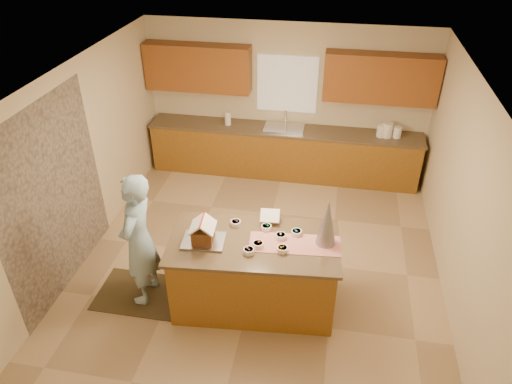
% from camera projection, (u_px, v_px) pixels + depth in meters
% --- Properties ---
extents(floor, '(5.50, 5.50, 0.00)m').
position_uv_depth(floor, '(260.00, 258.00, 6.88)').
color(floor, tan).
rests_on(floor, ground).
extents(ceiling, '(5.50, 5.50, 0.00)m').
position_uv_depth(ceiling, '(262.00, 77.00, 5.42)').
color(ceiling, silver).
rests_on(ceiling, floor).
extents(wall_back, '(5.50, 5.50, 0.00)m').
position_uv_depth(wall_back, '(287.00, 100.00, 8.42)').
color(wall_back, beige).
rests_on(wall_back, floor).
extents(wall_front, '(5.50, 5.50, 0.00)m').
position_uv_depth(wall_front, '(204.00, 349.00, 3.87)').
color(wall_front, beige).
rests_on(wall_front, floor).
extents(wall_left, '(5.50, 5.50, 0.00)m').
position_uv_depth(wall_left, '(82.00, 162.00, 6.52)').
color(wall_left, beige).
rests_on(wall_left, floor).
extents(wall_right, '(5.50, 5.50, 0.00)m').
position_uv_depth(wall_right, '(463.00, 197.00, 5.78)').
color(wall_right, beige).
rests_on(wall_right, floor).
extents(stone_accent, '(0.00, 2.50, 2.50)m').
position_uv_depth(stone_accent, '(54.00, 200.00, 5.91)').
color(stone_accent, gray).
rests_on(stone_accent, wall_left).
extents(window_curtain, '(1.05, 0.03, 1.00)m').
position_uv_depth(window_curtain, '(287.00, 84.00, 8.24)').
color(window_curtain, white).
rests_on(window_curtain, wall_back).
extents(back_counter_base, '(4.80, 0.60, 0.88)m').
position_uv_depth(back_counter_base, '(283.00, 153.00, 8.67)').
color(back_counter_base, brown).
rests_on(back_counter_base, floor).
extents(back_counter_top, '(4.85, 0.63, 0.04)m').
position_uv_depth(back_counter_top, '(284.00, 130.00, 8.42)').
color(back_counter_top, brown).
rests_on(back_counter_top, back_counter_base).
extents(upper_cabinet_left, '(1.85, 0.35, 0.80)m').
position_uv_depth(upper_cabinet_left, '(198.00, 68.00, 8.21)').
color(upper_cabinet_left, '#95461F').
rests_on(upper_cabinet_left, wall_back).
extents(upper_cabinet_right, '(1.85, 0.35, 0.80)m').
position_uv_depth(upper_cabinet_right, '(381.00, 78.00, 7.75)').
color(upper_cabinet_right, '#95461F').
rests_on(upper_cabinet_right, wall_back).
extents(sink, '(0.70, 0.45, 0.12)m').
position_uv_depth(sink, '(284.00, 130.00, 8.42)').
color(sink, silver).
rests_on(sink, back_counter_top).
extents(faucet, '(0.03, 0.03, 0.28)m').
position_uv_depth(faucet, '(285.00, 118.00, 8.48)').
color(faucet, silver).
rests_on(faucet, back_counter_top).
extents(island_base, '(2.02, 1.13, 0.95)m').
position_uv_depth(island_base, '(254.00, 274.00, 5.89)').
color(island_base, brown).
rests_on(island_base, floor).
extents(island_top, '(2.11, 1.23, 0.04)m').
position_uv_depth(island_top, '(254.00, 243.00, 5.63)').
color(island_top, brown).
rests_on(island_top, island_base).
extents(table_runner, '(1.11, 0.48, 0.01)m').
position_uv_depth(table_runner, '(295.00, 244.00, 5.57)').
color(table_runner, red).
rests_on(table_runner, island_top).
extents(baking_tray, '(0.53, 0.41, 0.03)m').
position_uv_depth(baking_tray, '(204.00, 241.00, 5.61)').
color(baking_tray, silver).
rests_on(baking_tray, island_top).
extents(cookbook, '(0.25, 0.20, 0.10)m').
position_uv_depth(cookbook, '(270.00, 216.00, 5.89)').
color(cookbook, white).
rests_on(cookbook, island_top).
extents(tinsel_tree, '(0.26, 0.26, 0.59)m').
position_uv_depth(tinsel_tree, '(327.00, 223.00, 5.43)').
color(tinsel_tree, '#B7B9C5').
rests_on(tinsel_tree, island_top).
extents(rug, '(1.22, 0.80, 0.01)m').
position_uv_depth(rug, '(144.00, 294.00, 6.26)').
color(rug, black).
rests_on(rug, floor).
extents(boy, '(0.44, 0.66, 1.80)m').
position_uv_depth(boy, '(139.00, 240.00, 5.77)').
color(boy, '#97BDD7').
rests_on(boy, rug).
extents(canister_a, '(0.16, 0.16, 0.22)m').
position_uv_depth(canister_a, '(381.00, 131.00, 8.10)').
color(canister_a, white).
rests_on(canister_a, back_counter_top).
extents(canister_b, '(0.18, 0.18, 0.26)m').
position_uv_depth(canister_b, '(387.00, 130.00, 8.08)').
color(canister_b, white).
rests_on(canister_b, back_counter_top).
extents(canister_c, '(0.14, 0.14, 0.20)m').
position_uv_depth(canister_c, '(397.00, 132.00, 8.07)').
color(canister_c, white).
rests_on(canister_c, back_counter_top).
extents(paper_towel, '(0.11, 0.11, 0.24)m').
position_uv_depth(paper_towel, '(228.00, 119.00, 8.50)').
color(paper_towel, white).
rests_on(paper_towel, back_counter_top).
extents(gingerbread_house, '(0.32, 0.33, 0.30)m').
position_uv_depth(gingerbread_house, '(203.00, 232.00, 5.54)').
color(gingerbread_house, '#5C3018').
rests_on(gingerbread_house, baking_tray).
extents(candy_bowls, '(0.89, 0.63, 0.06)m').
position_uv_depth(candy_bowls, '(267.00, 237.00, 5.63)').
color(candy_bowls, orange).
rests_on(candy_bowls, island_top).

